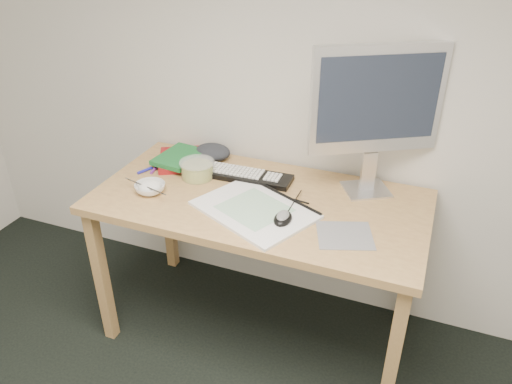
% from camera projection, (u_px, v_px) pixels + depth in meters
% --- Properties ---
extents(desk, '(1.40, 0.70, 0.75)m').
position_uv_depth(desk, '(259.00, 215.00, 2.15)').
color(desk, tan).
rests_on(desk, ground).
extents(mousepad, '(0.25, 0.24, 0.00)m').
position_uv_depth(mousepad, '(345.00, 235.00, 1.87)').
color(mousepad, gray).
rests_on(mousepad, desk).
extents(sketchpad, '(0.55, 0.49, 0.01)m').
position_uv_depth(sketchpad, '(254.00, 210.00, 2.01)').
color(sketchpad, silver).
rests_on(sketchpad, desk).
extents(keyboard, '(0.40, 0.14, 0.02)m').
position_uv_depth(keyboard, '(249.00, 176.00, 2.25)').
color(keyboard, black).
rests_on(keyboard, desk).
extents(monitor, '(0.48, 0.30, 0.63)m').
position_uv_depth(monitor, '(377.00, 104.00, 1.97)').
color(monitor, silver).
rests_on(monitor, desk).
extents(mouse, '(0.07, 0.11, 0.04)m').
position_uv_depth(mouse, '(283.00, 216.00, 1.93)').
color(mouse, black).
rests_on(mouse, sketchpad).
extents(rice_bowl, '(0.17, 0.17, 0.04)m').
position_uv_depth(rice_bowl, '(150.00, 188.00, 2.14)').
color(rice_bowl, silver).
rests_on(rice_bowl, desk).
extents(chopsticks, '(0.23, 0.08, 0.02)m').
position_uv_depth(chopsticks, '(145.00, 186.00, 2.11)').
color(chopsticks, silver).
rests_on(chopsticks, rice_bowl).
extents(fruit_tub, '(0.20, 0.20, 0.08)m').
position_uv_depth(fruit_tub, '(197.00, 170.00, 2.25)').
color(fruit_tub, '#DCC64D').
rests_on(fruit_tub, desk).
extents(book_red, '(0.29, 0.31, 0.03)m').
position_uv_depth(book_red, '(180.00, 160.00, 2.40)').
color(book_red, maroon).
rests_on(book_red, desk).
extents(book_green, '(0.20, 0.26, 0.02)m').
position_uv_depth(book_green, '(179.00, 157.00, 2.37)').
color(book_green, '#19672D').
rests_on(book_green, book_red).
extents(cloth_lump, '(0.15, 0.13, 0.06)m').
position_uv_depth(cloth_lump, '(212.00, 152.00, 2.43)').
color(cloth_lump, '#292A31').
rests_on(cloth_lump, desk).
extents(pencil_pink, '(0.17, 0.02, 0.01)m').
position_uv_depth(pencil_pink, '(248.00, 195.00, 2.13)').
color(pencil_pink, pink).
rests_on(pencil_pink, desk).
extents(pencil_tan, '(0.15, 0.13, 0.01)m').
position_uv_depth(pencil_tan, '(256.00, 192.00, 2.14)').
color(pencil_tan, '#A38856').
rests_on(pencil_tan, desk).
extents(pencil_black, '(0.19, 0.03, 0.01)m').
position_uv_depth(pencil_black, '(288.00, 198.00, 2.10)').
color(pencil_black, black).
rests_on(pencil_black, desk).
extents(marker_blue, '(0.07, 0.14, 0.01)m').
position_uv_depth(marker_blue, '(151.00, 168.00, 2.33)').
color(marker_blue, '#2122B5').
rests_on(marker_blue, desk).
extents(marker_orange, '(0.03, 0.14, 0.01)m').
position_uv_depth(marker_orange, '(159.00, 161.00, 2.39)').
color(marker_orange, orange).
rests_on(marker_orange, desk).
extents(marker_purple, '(0.03, 0.15, 0.01)m').
position_uv_depth(marker_purple, '(157.00, 166.00, 2.35)').
color(marker_purple, '#762999').
rests_on(marker_purple, desk).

